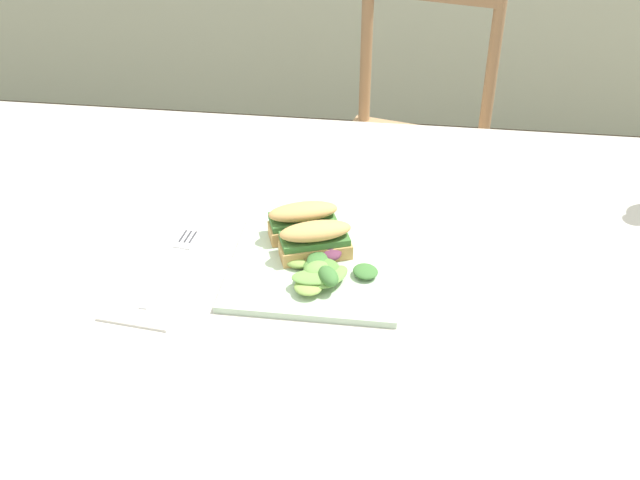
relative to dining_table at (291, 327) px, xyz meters
The scene contains 8 objects.
dining_table is the anchor object (origin of this frame).
chair_wooden_far 1.00m from the dining_table, 80.69° to the left, with size 0.48×0.48×0.87m.
plate_lunch 0.12m from the dining_table, 25.42° to the left, with size 0.24×0.24×0.01m, color beige.
sandwich_half_front 0.15m from the dining_table, 42.10° to the left, with size 0.11×0.08×0.06m.
sandwich_half_back 0.16m from the dining_table, 83.72° to the left, with size 0.11×0.08×0.06m.
salad_mixed_greens 0.14m from the dining_table, 22.42° to the right, with size 0.15×0.14×0.03m.
napkin_folded 0.20m from the dining_table, behind, with size 0.10×0.26×0.00m, color silver.
fork_on_napkin 0.20m from the dining_table, behind, with size 0.03×0.19×0.00m.
Camera 1 is at (0.14, -0.82, 1.39)m, focal length 42.63 mm.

